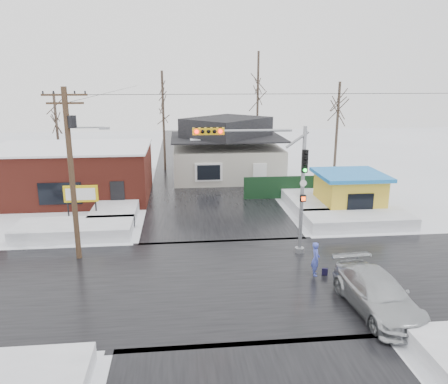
{
  "coord_description": "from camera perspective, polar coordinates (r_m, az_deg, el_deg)",
  "views": [
    {
      "loc": [
        -2.48,
        -18.97,
        9.5
      ],
      "look_at": [
        0.03,
        5.25,
        3.0
      ],
      "focal_mm": 35.0,
      "sensor_mm": 36.0,
      "label": 1
    }
  ],
  "objects": [
    {
      "name": "tree_far_west",
      "position": [
        44.6,
        -21.19,
        9.92
      ],
      "size": [
        3.0,
        3.0,
        8.0
      ],
      "color": "#332821",
      "rests_on": "ground"
    },
    {
      "name": "traffic_signal",
      "position": [
        23.02,
        6.56,
        2.4
      ],
      "size": [
        6.05,
        0.68,
        7.0
      ],
      "color": "gray",
      "rests_on": "ground"
    },
    {
      "name": "fence",
      "position": [
        35.24,
        9.05,
        0.63
      ],
      "size": [
        8.0,
        0.12,
        1.8
      ],
      "primitive_type": "cube",
      "color": "black",
      "rests_on": "ground"
    },
    {
      "name": "shopping_bag",
      "position": [
        22.32,
        13.02,
        -10.16
      ],
      "size": [
        0.3,
        0.21,
        0.35
      ],
      "primitive_type": "cube",
      "rotation": [
        0.0,
        0.0,
        -0.36
      ],
      "color": "black",
      "rests_on": "ground"
    },
    {
      "name": "car",
      "position": [
        19.59,
        19.37,
        -12.43
      ],
      "size": [
        2.51,
        5.46,
        1.55
      ],
      "primitive_type": "imported",
      "rotation": [
        0.0,
        0.0,
        0.07
      ],
      "color": "#ABAFB3",
      "rests_on": "ground"
    },
    {
      "name": "kiosk",
      "position": [
        32.36,
        16.03,
        -0.03
      ],
      "size": [
        4.6,
        4.6,
        2.88
      ],
      "color": "gold",
      "rests_on": "ground"
    },
    {
      "name": "marquee_sign",
      "position": [
        30.17,
        -18.18,
        -0.37
      ],
      "size": [
        2.2,
        0.21,
        2.55
      ],
      "color": "black",
      "rests_on": "ground"
    },
    {
      "name": "road_ew",
      "position": [
        21.36,
        1.41,
        -11.45
      ],
      "size": [
        120.0,
        10.0,
        0.02
      ],
      "primitive_type": "cube",
      "color": "black",
      "rests_on": "ground"
    },
    {
      "name": "utility_pole",
      "position": [
        23.53,
        -19.22,
        3.36
      ],
      "size": [
        3.15,
        0.44,
        9.0
      ],
      "color": "#382619",
      "rests_on": "ground"
    },
    {
      "name": "snowbank_nw",
      "position": [
        28.28,
        -18.96,
        -4.67
      ],
      "size": [
        7.0,
        3.0,
        0.8
      ],
      "primitive_type": "cube",
      "color": "white",
      "rests_on": "ground"
    },
    {
      "name": "road_ns",
      "position": [
        21.36,
        1.41,
        -11.45
      ],
      "size": [
        10.0,
        120.0,
        0.02
      ],
      "primitive_type": "cube",
      "color": "black",
      "rests_on": "ground"
    },
    {
      "name": "brick_building",
      "position": [
        36.75,
        -19.19,
        2.45
      ],
      "size": [
        12.2,
        8.2,
        4.12
      ],
      "color": "maroon",
      "rests_on": "ground"
    },
    {
      "name": "snowbank_nside_w",
      "position": [
        32.59,
        -13.64,
        -1.7
      ],
      "size": [
        3.0,
        8.0,
        0.8
      ],
      "primitive_type": "cube",
      "color": "white",
      "rests_on": "ground"
    },
    {
      "name": "snowbank_nside_e",
      "position": [
        33.64,
        10.7,
        -1.02
      ],
      "size": [
        3.0,
        8.0,
        0.8
      ],
      "primitive_type": "cube",
      "color": "white",
      "rests_on": "ground"
    },
    {
      "name": "ground",
      "position": [
        21.36,
        1.41,
        -11.47
      ],
      "size": [
        120.0,
        120.0,
        0.0
      ],
      "primitive_type": "plane",
      "color": "white",
      "rests_on": "ground"
    },
    {
      "name": "house",
      "position": [
        41.78,
        0.34,
        5.47
      ],
      "size": [
        10.4,
        8.4,
        5.76
      ],
      "color": "#B8B5A6",
      "rests_on": "ground"
    },
    {
      "name": "tree_far_left",
      "position": [
        45.02,
        -8.04,
        12.84
      ],
      "size": [
        3.0,
        3.0,
        10.0
      ],
      "color": "#332821",
      "rests_on": "ground"
    },
    {
      "name": "snowbank_ne",
      "position": [
        29.82,
        17.09,
        -3.51
      ],
      "size": [
        7.0,
        3.0,
        0.8
      ],
      "primitive_type": "cube",
      "color": "white",
      "rests_on": "ground"
    },
    {
      "name": "tree_far_mid",
      "position": [
        47.73,
        4.48,
        14.95
      ],
      "size": [
        3.0,
        3.0,
        12.0
      ],
      "color": "#332821",
      "rests_on": "ground"
    },
    {
      "name": "pedestrian",
      "position": [
        21.99,
        11.87,
        -8.57
      ],
      "size": [
        0.49,
        0.67,
        1.69
      ],
      "primitive_type": "imported",
      "rotation": [
        0.0,
        0.0,
        1.42
      ],
      "color": "#4654C4",
      "rests_on": "ground"
    },
    {
      "name": "tree_far_right",
      "position": [
        41.64,
        14.75,
        11.24
      ],
      "size": [
        3.0,
        3.0,
        9.0
      ],
      "color": "#332821",
      "rests_on": "ground"
    }
  ]
}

